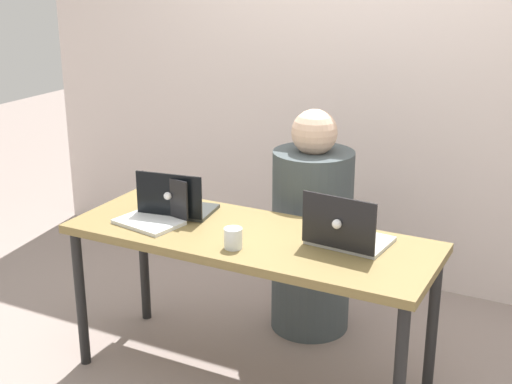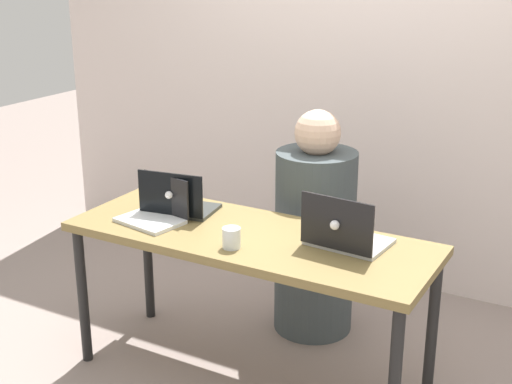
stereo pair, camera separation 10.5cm
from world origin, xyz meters
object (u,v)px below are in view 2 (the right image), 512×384
water_glass_center (231,239)px  laptop_back_right (345,235)px  person_at_center (315,235)px  laptop_back_left (178,204)px  laptop_front_left (155,211)px

water_glass_center → laptop_back_right: bearing=30.2°
person_at_center → laptop_back_right: bearing=139.7°
laptop_back_right → laptop_back_left: bearing=4.9°
person_at_center → laptop_front_left: 0.88m
laptop_back_left → laptop_front_left: size_ratio=1.11×
laptop_back_left → person_at_center: bearing=-140.9°
person_at_center → laptop_back_left: size_ratio=3.32×
laptop_back_left → water_glass_center: 0.51m
person_at_center → laptop_back_left: 0.77m
laptop_back_right → laptop_front_left: size_ratio=1.08×
person_at_center → water_glass_center: size_ratio=13.37×
laptop_front_left → water_glass_center: laptop_front_left is taller
laptop_back_left → laptop_back_right: size_ratio=1.03×
laptop_back_left → laptop_front_left: (-0.03, -0.13, -0.00)m
laptop_back_left → laptop_front_left: laptop_back_left is taller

